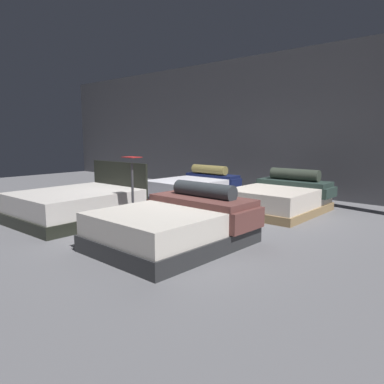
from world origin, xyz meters
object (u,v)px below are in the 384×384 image
(bed_0, at_px, (77,205))
(bed_3, at_px, (280,198))
(bed_1, at_px, (176,225))
(bed_2, at_px, (194,188))
(price_sign, at_px, (133,200))

(bed_0, distance_m, bed_3, 3.79)
(bed_0, relative_size, bed_1, 1.02)
(bed_0, xyz_separation_m, bed_3, (2.31, 3.01, 0.01))
(bed_0, bearing_deg, bed_3, 50.64)
(bed_1, xyz_separation_m, bed_2, (-2.29, 2.93, -0.03))
(bed_1, height_order, bed_3, same)
(bed_3, bearing_deg, bed_0, -128.63)
(bed_0, xyz_separation_m, bed_2, (0.04, 3.03, -0.01))
(bed_0, height_order, bed_2, bed_0)
(price_sign, bearing_deg, bed_0, -164.79)
(price_sign, bearing_deg, bed_1, -10.55)
(bed_0, height_order, bed_1, bed_0)
(bed_2, distance_m, bed_3, 2.27)
(bed_2, bearing_deg, bed_3, 0.17)
(bed_1, bearing_deg, price_sign, 169.83)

